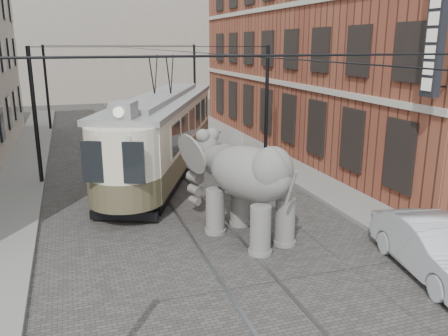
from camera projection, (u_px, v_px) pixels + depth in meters
name	position (u px, v px, depth m)	size (l,w,h in m)	color
ground	(199.00, 216.00, 16.92)	(120.00, 120.00, 0.00)	#45423F
tram_rails	(199.00, 216.00, 16.92)	(1.54, 80.00, 0.02)	slate
sidewalk_right	(342.00, 198.00, 18.73)	(2.00, 60.00, 0.15)	slate
sidewalk_left	(4.00, 237.00, 14.93)	(2.00, 60.00, 0.15)	slate
brick_building	(339.00, 45.00, 26.96)	(8.00, 26.00, 12.00)	brown
distant_block	(103.00, 35.00, 51.77)	(28.00, 10.00, 14.00)	gray
catenary	(164.00, 115.00, 20.67)	(11.00, 30.20, 6.00)	black
tram	(163.00, 115.00, 22.19)	(2.89, 13.98, 5.55)	beige
elephant	(250.00, 189.00, 14.60)	(3.01, 5.46, 3.34)	#5E5B57
parked_car	(435.00, 249.00, 12.50)	(1.60, 4.56, 1.50)	#ACACB1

